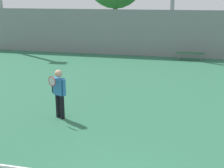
# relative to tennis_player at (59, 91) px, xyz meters

# --- Properties ---
(tennis_player) EXTENTS (0.52, 0.50, 1.59)m
(tennis_player) POSITION_rel_tennis_player_xyz_m (0.00, 0.00, 0.00)
(tennis_player) COLOR black
(tennis_player) RESTS_ON ground_plane
(bench_courtside_far) EXTENTS (1.67, 0.40, 0.47)m
(bench_courtside_far) POSITION_rel_tennis_player_xyz_m (4.06, 10.60, -0.48)
(bench_courtside_far) COLOR #28663D
(bench_courtside_far) RESTS_ON ground_plane
(back_fence) EXTENTS (26.87, 0.06, 2.97)m
(back_fence) POSITION_rel_tennis_player_xyz_m (2.85, 11.41, 0.58)
(back_fence) COLOR gray
(back_fence) RESTS_ON ground_plane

